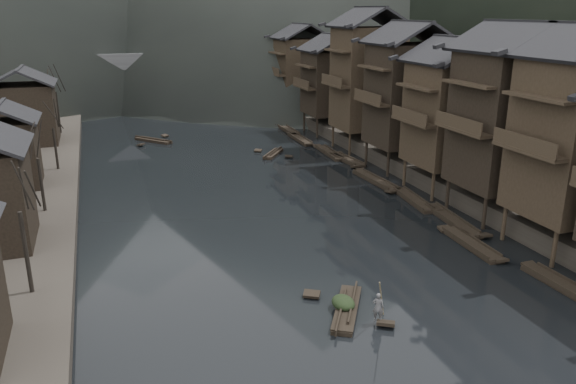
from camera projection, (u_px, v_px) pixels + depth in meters
name	position (u px, v px, depth m)	size (l,w,h in m)	color
water	(329.00, 277.00, 35.05)	(300.00, 300.00, 0.00)	black
right_bank	(444.00, 118.00, 81.56)	(40.00, 200.00, 1.80)	#2D2823
stilt_houses	(418.00, 83.00, 54.69)	(9.00, 67.60, 16.46)	black
bare_trees	(39.00, 144.00, 41.68)	(3.83, 60.49, 7.67)	black
moored_sampans	(344.00, 162.00, 60.81)	(3.14, 66.86, 0.47)	black
midriver_boats	(205.00, 146.00, 67.94)	(16.35, 16.42, 0.45)	black
stone_bridge	(169.00, 74.00, 98.22)	(40.00, 6.00, 9.00)	#4C4C4F
hero_sampan	(347.00, 308.00, 30.94)	(3.67, 5.25, 0.44)	black
cargo_heap	(343.00, 297.00, 30.91)	(1.22, 1.60, 0.73)	black
boatman	(378.00, 303.00, 29.43)	(0.59, 0.38, 1.61)	#575759
bamboo_pole	(384.00, 259.00, 28.72)	(0.06, 0.06, 4.07)	#8C7A51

